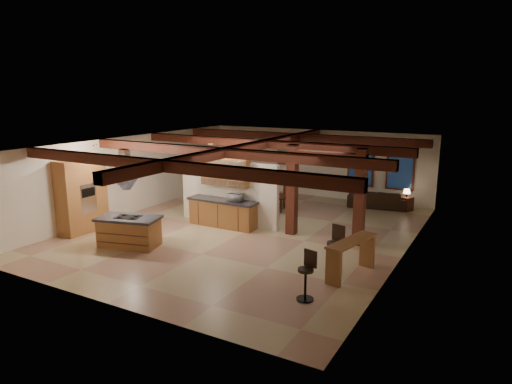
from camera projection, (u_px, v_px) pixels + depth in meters
The scene contains 22 objects.
ground at pixel (246, 231), 15.03m from camera, with size 12.00×12.00×0.00m, color tan.
room_walls at pixel (246, 178), 14.65m from camera, with size 12.00×12.00×12.00m.
ceiling_beams at pixel (246, 148), 14.43m from camera, with size 10.00×12.00×0.28m.
timber_posts at pixel (325, 184), 13.88m from camera, with size 2.50×0.30×2.90m.
partition_wall at pixel (229, 193), 15.70m from camera, with size 3.80×0.18×2.20m, color silver.
pantry_cabinet at pixel (82, 196), 14.78m from camera, with size 0.67×1.60×2.40m.
back_counter at pixel (223, 213), 15.50m from camera, with size 2.50×0.66×0.94m.
upper_display_cabinet at pixel (225, 172), 15.37m from camera, with size 1.80×0.36×0.95m.
range_hood at pixel (126, 187), 13.23m from camera, with size 1.10×1.10×1.40m.
back_windows at pixel (380, 167), 18.43m from camera, with size 2.70×0.07×1.70m.
framed_art at pixel (284, 155), 20.44m from camera, with size 0.65×0.05×0.85m.
recessed_cans at pixel (143, 146), 13.97m from camera, with size 3.16×2.46×0.03m.
kitchen_island at pixel (129, 231), 13.52m from camera, with size 2.01×1.40×0.91m.
dining_table at pixel (267, 202), 17.85m from camera, with size 1.63×0.91×0.57m, color #401D10.
sofa at pixel (378, 199), 18.05m from camera, with size 2.28×0.89×0.67m, color black.
microwave at pixel (235, 197), 15.12m from camera, with size 0.48×0.33×0.27m, color #AFAFB4.
bar_counter at pixel (352, 252), 11.29m from camera, with size 0.84×1.84×0.94m.
side_table at pixel (406, 204), 17.61m from camera, with size 0.42×0.42×0.53m, color #441611.
table_lamp at pixel (407, 191), 17.50m from camera, with size 0.27×0.27×0.32m.
bar_stool_a at pixel (307, 275), 10.01m from camera, with size 0.40×0.41×1.11m.
bar_stool_b at pixel (335, 249), 11.55m from camera, with size 0.43×0.45×1.21m.
dining_chairs at pixel (267, 195), 17.79m from camera, with size 1.99×1.99×1.08m.
Camera 1 is at (7.30, -12.41, 4.53)m, focal length 32.00 mm.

